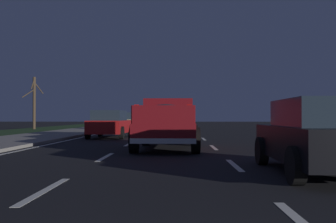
% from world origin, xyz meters
% --- Properties ---
extents(ground, '(144.00, 144.00, 0.00)m').
position_xyz_m(ground, '(27.00, 0.00, 0.00)').
color(ground, black).
extents(sidewalk_shoulder, '(108.00, 4.00, 0.12)m').
position_xyz_m(sidewalk_shoulder, '(27.00, 7.45, 0.06)').
color(sidewalk_shoulder, gray).
rests_on(sidewalk_shoulder, ground).
extents(lane_markings, '(108.49, 7.04, 0.01)m').
position_xyz_m(lane_markings, '(30.40, 3.03, 0.00)').
color(lane_markings, silver).
rests_on(lane_markings, ground).
extents(pickup_truck, '(5.47, 2.38, 1.87)m').
position_xyz_m(pickup_truck, '(13.68, -0.00, 0.98)').
color(pickup_truck, maroon).
rests_on(pickup_truck, ground).
extents(sedan_tan, '(4.40, 2.03, 1.54)m').
position_xyz_m(sedan_tan, '(32.53, 3.47, 0.78)').
color(sedan_tan, '#9E845B').
rests_on(sedan_tan, ground).
extents(sedan_black, '(4.43, 2.06, 1.54)m').
position_xyz_m(sedan_black, '(7.25, -3.32, 0.78)').
color(sedan_black, black).
rests_on(sedan_black, ground).
extents(sedan_red, '(4.45, 2.10, 1.54)m').
position_xyz_m(sedan_red, '(21.33, 3.45, 0.78)').
color(sedan_red, maroon).
rests_on(sedan_red, ground).
extents(bare_tree_far, '(1.23, 1.69, 5.02)m').
position_xyz_m(bare_tree_far, '(36.97, 13.45, 2.64)').
color(bare_tree_far, '#423323').
rests_on(bare_tree_far, ground).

